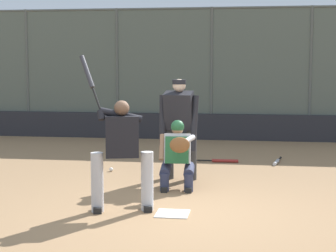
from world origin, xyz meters
The scene contains 11 objects.
ground_plane centered at (0.00, 0.00, 0.00)m, with size 160.00×160.00×0.00m, color #93704C.
home_plate_marker centered at (0.00, 0.00, 0.01)m, with size 0.43×0.43×0.01m, color white.
backstop_fence centered at (0.00, -7.38, 1.78)m, with size 19.96×0.08×3.39m.
padding_wall centered at (0.00, -7.28, 0.33)m, with size 19.48×0.18×0.66m, color #28282D.
bleachers_beyond centered at (-0.55, -9.53, 0.38)m, with size 13.92×1.95×1.16m.
batter_at_plate centered at (0.70, -0.06, 0.81)m, with size 1.07×0.56×2.08m.
catcher_behind_plate centered at (0.12, -1.45, 0.56)m, with size 0.58×0.68×1.09m.
umpire_home centered at (0.19, -2.19, 0.92)m, with size 0.69×0.46×1.71m.
spare_bat_near_backstop centered at (-1.53, -4.01, 0.03)m, with size 0.22×0.83×0.07m.
spare_bat_by_padding centered at (-0.45, -3.95, 0.03)m, with size 0.92×0.08×0.07m.
baseball_loose centered at (1.51, -2.72, 0.04)m, with size 0.07×0.07×0.07m, color white.
Camera 1 is at (-0.98, 7.12, 1.97)m, focal length 60.00 mm.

